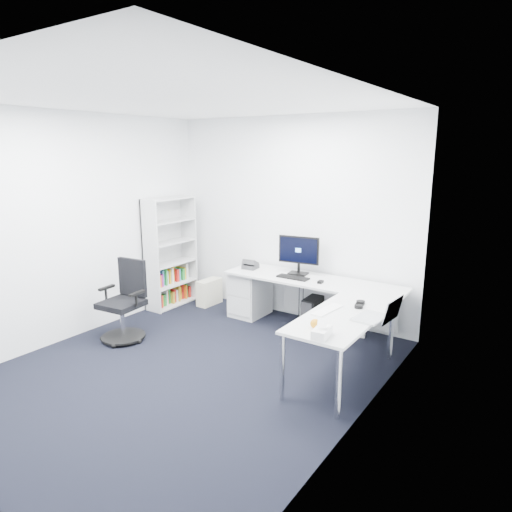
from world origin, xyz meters
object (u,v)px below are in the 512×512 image
Objects in this scene: monitor at (298,255)px; laptop at (371,306)px; bookshelf at (171,252)px; l_desk at (299,312)px; task_chair at (121,302)px.

laptop is (1.35, -1.03, -0.13)m from monitor.
bookshelf is 3.33m from laptop.
monitor is at bearing 121.73° from l_desk.
l_desk is 2.22m from bookshelf.
bookshelf reaches higher than monitor.
task_chair is 1.79× the size of monitor.
l_desk is at bearing -1.32° from bookshelf.
laptop reaches higher than l_desk.
monitor reaches higher than laptop.
l_desk is at bearing 29.35° from task_chair.
task_chair is 2.92m from laptop.
task_chair is at bearing -144.69° from l_desk.
bookshelf is at bearing -178.04° from monitor.
monitor reaches higher than task_chair.
task_chair is 2.27m from monitor.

